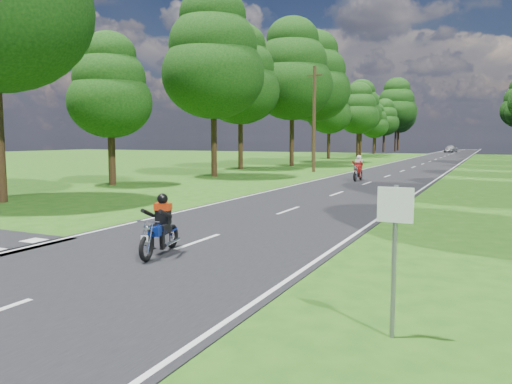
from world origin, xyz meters
The scene contains 9 objects.
ground centered at (0.00, 0.00, 0.00)m, with size 160.00×160.00×0.00m, color #215112.
main_road centered at (0.00, 50.00, 0.01)m, with size 7.00×140.00×0.02m, color black.
road_markings centered at (-0.14, 48.13, 0.02)m, with size 7.40×140.00×0.01m.
treeline centered at (1.43, 60.06, 8.25)m, with size 40.00×115.35×14.78m.
telegraph_pole centered at (-6.00, 28.00, 4.07)m, with size 1.20×0.26×8.00m.
road_sign centered at (5.50, -2.01, 1.34)m, with size 0.45×0.07×2.00m.
rider_near_blue centered at (-0.03, 0.46, 0.69)m, with size 0.54×1.62×1.35m, color navy, non-canonical shape.
rider_far_red centered at (-0.95, 21.68, 0.79)m, with size 0.62×1.85×1.54m, color #B0160D, non-canonical shape.
distant_car centered at (-0.86, 89.03, 0.71)m, with size 1.63×4.05×1.38m, color #A6A7AD.
Camera 1 is at (6.62, -8.41, 2.59)m, focal length 35.00 mm.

